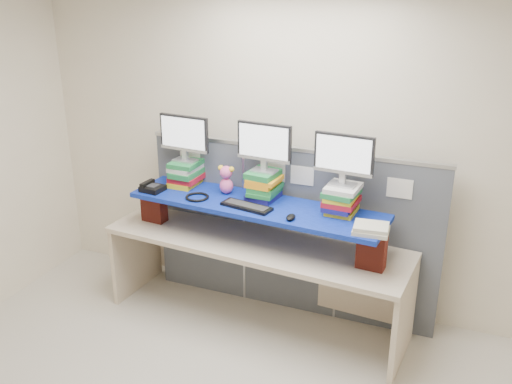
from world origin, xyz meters
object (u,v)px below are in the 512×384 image
at_px(monitor_left, 184,136).
at_px(desk_phone, 152,188).
at_px(monitor_center, 264,144).
at_px(monitor_right, 344,157).
at_px(keyboard, 247,206).
at_px(blue_board, 256,206).
at_px(desk, 256,256).

relative_size(monitor_left, desk_phone, 2.36).
bearing_deg(monitor_left, desk_phone, -125.51).
height_order(monitor_left, monitor_center, monitor_center).
distance_m(monitor_right, keyboard, 0.87).
height_order(blue_board, desk_phone, desk_phone).
height_order(monitor_center, desk_phone, monitor_center).
bearing_deg(monitor_left, monitor_center, -0.00).
distance_m(monitor_center, monitor_right, 0.67).
relative_size(blue_board, monitor_center, 4.60).
bearing_deg(keyboard, desk_phone, -172.10).
xyz_separation_m(desk, monitor_right, (0.69, 0.07, 0.95)).
height_order(desk, keyboard, keyboard).
height_order(monitor_right, keyboard, monitor_right).
relative_size(monitor_right, keyboard, 1.06).
xyz_separation_m(blue_board, monitor_left, (-0.74, 0.17, 0.47)).
bearing_deg(monitor_right, monitor_center, 180.00).
distance_m(desk, keyboard, 0.51).
bearing_deg(monitor_center, blue_board, -97.37).
relative_size(monitor_center, desk_phone, 2.36).
relative_size(desk, monitor_right, 5.65).
height_order(desk, monitor_left, monitor_left).
xyz_separation_m(blue_board, monitor_center, (0.02, 0.12, 0.49)).
xyz_separation_m(desk, blue_board, (0.00, 0.00, 0.47)).
bearing_deg(monitor_right, desk, -170.15).
distance_m(blue_board, desk_phone, 0.94).
xyz_separation_m(monitor_center, keyboard, (-0.06, -0.23, -0.46)).
distance_m(blue_board, monitor_left, 0.89).
relative_size(monitor_left, monitor_center, 1.00).
relative_size(blue_board, monitor_left, 4.60).
bearing_deg(keyboard, monitor_center, 85.97).
xyz_separation_m(monitor_center, monitor_right, (0.66, -0.05, -0.01)).
distance_m(blue_board, monitor_center, 0.51).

